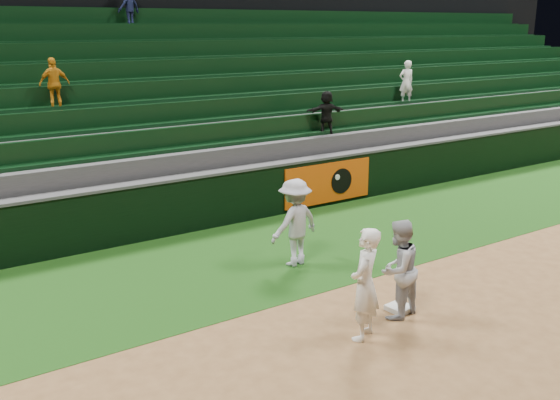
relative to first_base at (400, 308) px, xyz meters
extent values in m
plane|color=brown|center=(-0.29, 0.31, -0.04)|extent=(70.00, 70.00, 0.00)
cube|color=#13380E|center=(-0.29, 3.31, -0.04)|extent=(36.00, 4.20, 0.01)
cube|color=silver|center=(0.00, 0.00, 0.00)|extent=(0.39, 0.39, 0.08)
imported|color=white|center=(-1.07, -0.35, 0.80)|extent=(0.73, 0.65, 1.67)
imported|color=#A8ABB3|center=(-0.20, -0.11, 0.74)|extent=(0.87, 0.75, 1.57)
imported|color=#A8AAB6|center=(-0.26, 2.54, 0.80)|extent=(1.15, 0.77, 1.66)
cube|color=black|center=(-0.29, 5.51, 0.56)|extent=(36.00, 0.35, 1.20)
cube|color=#D84C0A|center=(2.71, 5.32, 0.56)|extent=(2.60, 0.05, 1.00)
cylinder|color=black|center=(3.11, 5.29, 0.56)|extent=(0.64, 0.02, 0.64)
cylinder|color=white|center=(2.96, 5.27, 0.68)|extent=(0.14, 0.02, 0.14)
cube|color=#424244|center=(-0.29, 5.51, 1.18)|extent=(36.00, 0.40, 0.06)
cube|color=#363638|center=(-0.29, 6.24, 0.78)|extent=(36.00, 0.85, 1.65)
cube|color=black|center=(-0.29, 6.49, 1.86)|extent=(36.00, 0.14, 0.50)
cube|color=black|center=(-0.29, 6.32, 1.65)|extent=(36.00, 0.45, 0.08)
cube|color=#363638|center=(-0.29, 7.09, 1.01)|extent=(36.00, 0.85, 2.10)
cube|color=black|center=(-0.29, 7.34, 2.31)|extent=(36.00, 0.14, 0.50)
cube|color=black|center=(-0.29, 7.17, 2.10)|extent=(36.00, 0.45, 0.08)
cube|color=#363638|center=(-0.29, 7.94, 1.23)|extent=(36.00, 0.85, 2.55)
cube|color=black|center=(-0.29, 8.19, 2.76)|extent=(36.00, 0.14, 0.50)
cube|color=black|center=(-0.29, 8.02, 2.55)|extent=(36.00, 0.45, 0.08)
cube|color=#363638|center=(-0.29, 8.79, 1.46)|extent=(36.00, 0.85, 3.00)
cube|color=black|center=(-0.29, 9.04, 3.21)|extent=(36.00, 0.14, 0.50)
cube|color=black|center=(-0.29, 8.87, 3.00)|extent=(36.00, 0.45, 0.08)
cube|color=#363638|center=(-0.29, 9.64, 1.68)|extent=(36.00, 0.85, 3.45)
cube|color=black|center=(-0.29, 9.89, 3.66)|extent=(36.00, 0.14, 0.50)
cube|color=black|center=(-0.29, 9.72, 3.45)|extent=(36.00, 0.45, 0.08)
cube|color=#363638|center=(-0.29, 10.49, 1.91)|extent=(36.00, 0.85, 3.90)
cube|color=black|center=(-0.29, 10.74, 4.11)|extent=(36.00, 0.14, 0.50)
cube|color=black|center=(-0.29, 10.57, 3.90)|extent=(36.00, 0.45, 0.08)
cube|color=#363638|center=(-0.29, 11.34, 2.13)|extent=(36.00, 0.85, 4.35)
cube|color=black|center=(-0.29, 11.59, 4.56)|extent=(36.00, 0.14, 0.50)
cube|color=black|center=(-0.29, 11.42, 4.35)|extent=(36.00, 0.45, 0.08)
imported|color=#C17512|center=(-3.02, 7.89, 3.08)|extent=(0.69, 0.33, 1.15)
imported|color=black|center=(3.29, 6.19, 2.17)|extent=(1.08, 0.58, 1.11)
imported|color=white|center=(6.94, 7.04, 2.69)|extent=(0.52, 0.40, 1.27)
imported|color=black|center=(0.08, 11.29, 4.87)|extent=(0.82, 0.63, 1.11)
camera|label=1|loc=(-6.63, -6.48, 4.34)|focal=40.00mm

